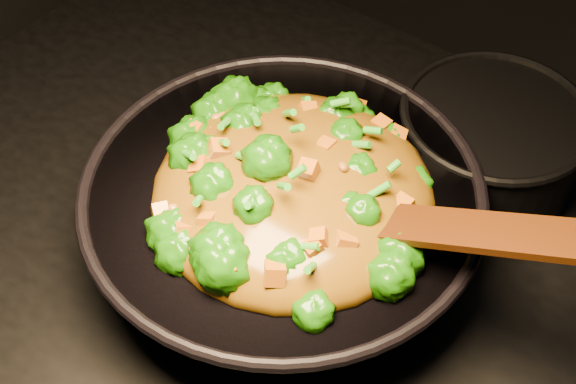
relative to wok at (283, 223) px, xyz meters
The scene contains 4 objects.
wok is the anchor object (origin of this frame).
stir_fry 0.11m from the wok, 11.92° to the right, with size 0.30×0.30×0.10m, color #1A5C06, non-canonical shape.
spatula 0.21m from the wok, ahead, with size 0.32×0.05×0.01m, color #381004.
back_pot 0.28m from the wok, 61.94° to the left, with size 0.22×0.22×0.12m, color black.
Camera 1 is at (0.33, -0.45, 1.66)m, focal length 50.00 mm.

